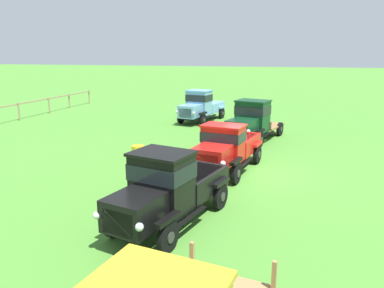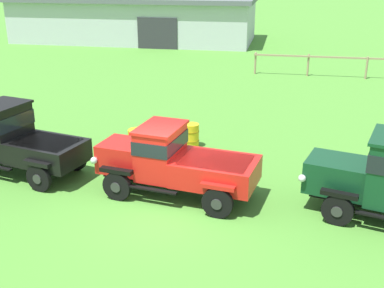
% 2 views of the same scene
% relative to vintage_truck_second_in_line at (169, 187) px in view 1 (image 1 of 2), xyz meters
% --- Properties ---
extents(ground_plane, '(240.00, 240.00, 0.00)m').
position_rel_vintage_truck_second_in_line_xyz_m(ground_plane, '(5.36, -1.75, -1.12)').
color(ground_plane, '#47842D').
extents(paddock_fence, '(16.49, 0.33, 1.31)m').
position_rel_vintage_truck_second_in_line_xyz_m(paddock_fence, '(14.65, 16.31, -0.18)').
color(paddock_fence, '#997F60').
rests_on(paddock_fence, ground).
extents(vintage_truck_second_in_line, '(4.99, 2.76, 2.23)m').
position_rel_vintage_truck_second_in_line_xyz_m(vintage_truck_second_in_line, '(0.00, 0.00, 0.00)').
color(vintage_truck_second_in_line, black).
rests_on(vintage_truck_second_in_line, ground).
extents(vintage_truck_midrow_center, '(4.88, 2.57, 2.04)m').
position_rel_vintage_truck_second_in_line_xyz_m(vintage_truck_midrow_center, '(5.38, -0.62, -0.08)').
color(vintage_truck_midrow_center, black).
rests_on(vintage_truck_midrow_center, ground).
extents(vintage_truck_far_side, '(5.39, 3.11, 2.29)m').
position_rel_vintage_truck_second_in_line_xyz_m(vintage_truck_far_side, '(11.07, -0.90, 0.07)').
color(vintage_truck_far_side, black).
rests_on(vintage_truck_far_side, ground).
extents(vintage_truck_back_of_row, '(5.25, 2.71, 2.28)m').
position_rel_vintage_truck_second_in_line_xyz_m(vintage_truck_back_of_row, '(16.39, 3.38, 0.00)').
color(vintage_truck_back_of_row, black).
rests_on(vintage_truck_back_of_row, ground).
extents(oil_drum_beside_row, '(0.58, 0.58, 0.88)m').
position_rel_vintage_truck_second_in_line_xyz_m(oil_drum_beside_row, '(5.12, 3.26, -0.68)').
color(oil_drum_beside_row, gold).
rests_on(oil_drum_beside_row, ground).
extents(oil_drum_near_fence, '(0.64, 0.64, 0.88)m').
position_rel_vintage_truck_second_in_line_xyz_m(oil_drum_near_fence, '(3.36, 2.28, -0.68)').
color(oil_drum_near_fence, gold).
rests_on(oil_drum_near_fence, ground).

